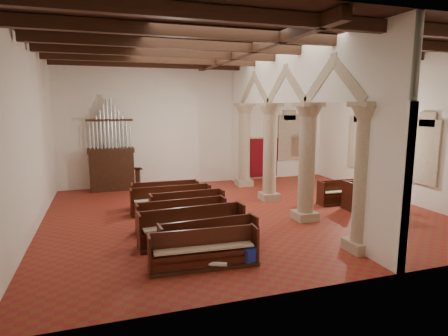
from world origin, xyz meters
TOP-DOWN VIEW (x-y plane):
  - floor at (0.00, 0.00)m, footprint 14.00×14.00m
  - ceiling at (0.00, 0.00)m, footprint 14.00×14.00m
  - wall_back at (0.00, 6.00)m, footprint 14.00×0.02m
  - wall_front at (0.00, -6.00)m, footprint 14.00×0.02m
  - wall_left at (-7.00, 0.00)m, footprint 0.02×12.00m
  - wall_right at (7.00, 0.00)m, footprint 0.02×12.00m
  - ceiling_beams at (0.00, 0.00)m, footprint 13.80×11.80m
  - arcade at (1.80, 0.00)m, footprint 0.90×11.90m
  - window_right_a at (6.98, -1.50)m, footprint 0.03×1.00m
  - window_right_b at (6.98, 2.50)m, footprint 0.03×1.00m
  - window_back at (5.00, 5.98)m, footprint 1.00×0.03m
  - pipe_organ at (-4.50, 5.50)m, footprint 2.10×0.85m
  - lectern at (-3.34, 5.26)m, footprint 0.54×0.57m
  - dossal_curtain at (3.50, 5.92)m, footprint 1.80×0.07m
  - processional_banner at (5.50, 4.67)m, footprint 0.57×0.73m
  - hymnal_box_a at (-1.45, -4.40)m, footprint 0.41×0.37m
  - hymnal_box_b at (-0.61, -2.61)m, footprint 0.32×0.27m
  - hymnal_box_c at (-0.63, 0.28)m, footprint 0.33×0.27m
  - tube_heater_a at (-1.82, -4.36)m, footprint 1.08×0.13m
  - tube_heater_b at (-2.61, -4.35)m, footprint 1.04×0.55m
  - nave_pew_0 at (-2.59, -4.21)m, footprint 2.75×0.77m
  - nave_pew_1 at (-2.25, -3.46)m, footprint 2.74×0.81m
  - nave_pew_2 at (-2.48, -2.51)m, footprint 3.16×0.91m
  - nave_pew_3 at (-2.52, -1.16)m, footprint 2.94×0.78m
  - nave_pew_4 at (-2.15, -0.32)m, footprint 2.61×0.80m
  - nave_pew_5 at (-2.51, 0.88)m, footprint 2.99×0.69m
  - nave_pew_6 at (-2.60, 1.66)m, footprint 2.60×0.69m
  - aisle_pew_0 at (4.63, -2.08)m, footprint 1.66×0.68m
  - aisle_pew_1 at (4.88, -0.96)m, footprint 1.97×0.81m
  - aisle_pew_2 at (4.32, -0.02)m, footprint 1.95×0.69m

SIDE VIEW (x-z plane):
  - floor at x=0.00m, z-range 0.00..0.00m
  - tube_heater_a at x=-1.82m, z-range 0.11..0.21m
  - tube_heater_b at x=-2.61m, z-range 0.11..0.21m
  - hymnal_box_b at x=-0.61m, z-range 0.10..0.40m
  - hymnal_box_c at x=-0.63m, z-range 0.10..0.41m
  - hymnal_box_a at x=-1.45m, z-range 0.10..0.45m
  - nave_pew_0 at x=-2.59m, z-range -0.16..0.78m
  - nave_pew_1 at x=-2.25m, z-range -0.16..0.79m
  - nave_pew_3 at x=-2.52m, z-range -0.16..0.79m
  - nave_pew_5 at x=-2.51m, z-range -0.17..0.82m
  - aisle_pew_2 at x=4.32m, z-range -0.16..0.82m
  - aisle_pew_0 at x=4.63m, z-range -0.16..0.82m
  - nave_pew_6 at x=-2.60m, z-range -0.17..0.84m
  - nave_pew_4 at x=-2.15m, z-range -0.17..0.85m
  - nave_pew_2 at x=-2.48m, z-range -0.18..0.88m
  - aisle_pew_1 at x=4.88m, z-range -0.18..0.94m
  - lectern at x=-3.34m, z-range -0.10..1.01m
  - processional_banner at x=5.50m, z-range -0.45..2.08m
  - dossal_curtain at x=3.50m, z-range 0.08..2.25m
  - pipe_organ at x=-4.50m, z-range -0.83..3.57m
  - window_right_a at x=6.98m, z-range 1.10..3.30m
  - window_right_b at x=6.98m, z-range 1.10..3.30m
  - window_back at x=5.00m, z-range 1.10..3.30m
  - wall_back at x=0.00m, z-range 0.00..6.00m
  - wall_front at x=0.00m, z-range 0.00..6.00m
  - wall_left at x=-7.00m, z-range 0.00..6.00m
  - wall_right at x=7.00m, z-range 0.00..6.00m
  - arcade at x=1.80m, z-range 0.56..6.56m
  - ceiling_beams at x=0.00m, z-range 5.67..5.97m
  - ceiling at x=0.00m, z-range 6.00..6.00m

